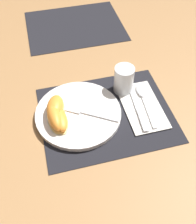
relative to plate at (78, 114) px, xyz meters
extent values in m
plane|color=#A37547|center=(0.09, -0.02, -0.01)|extent=(3.00, 3.00, 0.00)
cube|color=black|center=(0.09, -0.02, -0.01)|extent=(0.41, 0.33, 0.00)
cube|color=black|center=(0.09, 0.50, -0.01)|extent=(0.41, 0.33, 0.00)
cylinder|color=white|center=(0.00, 0.00, 0.00)|extent=(0.27, 0.27, 0.02)
cylinder|color=silver|center=(0.17, 0.07, 0.04)|extent=(0.06, 0.06, 0.09)
cylinder|color=#F9AD19|center=(0.17, 0.07, 0.02)|extent=(0.05, 0.05, 0.05)
cube|color=white|center=(0.21, -0.02, -0.01)|extent=(0.12, 0.21, 0.00)
cube|color=silver|center=(0.18, -0.08, 0.00)|extent=(0.02, 0.08, 0.01)
cube|color=silver|center=(0.19, 0.03, 0.00)|extent=(0.03, 0.12, 0.01)
cube|color=silver|center=(0.22, -0.05, 0.00)|extent=(0.02, 0.13, 0.01)
ellipsoid|color=silver|center=(0.23, 0.05, 0.00)|extent=(0.04, 0.07, 0.01)
cube|color=silver|center=(0.06, -0.03, 0.01)|extent=(0.11, 0.08, 0.00)
cube|color=silver|center=(-0.02, 0.02, 0.01)|extent=(0.08, 0.06, 0.00)
ellipsoid|color=#F4DB84|center=(-0.07, 0.02, 0.01)|extent=(0.08, 0.11, 0.01)
ellipsoid|color=orange|center=(-0.07, 0.02, 0.03)|extent=(0.08, 0.10, 0.04)
ellipsoid|color=#F4DB84|center=(-0.07, -0.01, 0.01)|extent=(0.05, 0.12, 0.01)
ellipsoid|color=orange|center=(-0.07, -0.01, 0.03)|extent=(0.05, 0.11, 0.04)
ellipsoid|color=#F4DB84|center=(-0.06, -0.02, 0.01)|extent=(0.07, 0.13, 0.01)
ellipsoid|color=orange|center=(-0.06, -0.02, 0.02)|extent=(0.06, 0.12, 0.03)
camera|label=1|loc=(-0.07, -0.51, 0.63)|focal=42.00mm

